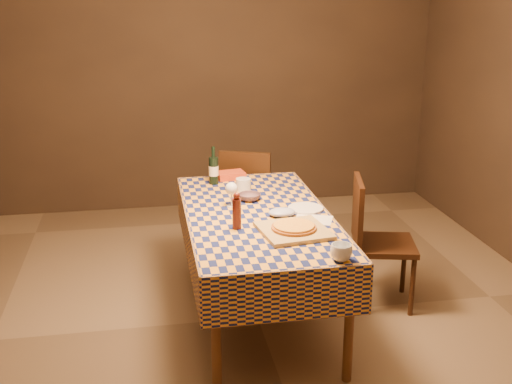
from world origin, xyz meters
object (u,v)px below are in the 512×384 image
cutting_board (294,231)px  pizza (294,227)px  chair_right (373,235)px  bowl (250,197)px  dining_table (257,224)px  white_plate (306,208)px  chair_far (248,196)px  wine_bottle (214,170)px

cutting_board → pizza: (-0.00, 0.00, 0.03)m
cutting_board → chair_right: (0.69, 0.47, -0.26)m
pizza → bowl: pizza is taller
dining_table → white_plate: 0.34m
chair_right → pizza: bearing=-146.0°
dining_table → cutting_board: (0.15, -0.39, 0.09)m
chair_far → bowl: bearing=-98.5°
white_plate → chair_right: chair_right is taller
bowl → wine_bottle: 0.49m
pizza → white_plate: (0.18, 0.40, -0.03)m
wine_bottle → chair_right: wine_bottle is taller
wine_bottle → chair_right: bearing=-31.0°
chair_right → cutting_board: bearing=-146.0°
chair_far → chair_right: size_ratio=1.00×
white_plate → dining_table: bearing=-177.4°
pizza → chair_right: chair_right is taller
dining_table → white_plate: white_plate is taller
chair_far → white_plate: bearing=-79.1°
wine_bottle → chair_right: 1.28m
pizza → chair_right: (0.69, 0.47, -0.29)m
white_plate → bowl: bearing=143.0°
dining_table → chair_right: bearing=5.3°
pizza → wine_bottle: size_ratio=1.23×
cutting_board → pizza: bearing=146.3°
wine_bottle → pizza: bearing=-71.8°
white_plate → cutting_board: bearing=-113.8°
dining_table → wine_bottle: bearing=106.2°
bowl → pizza: bearing=-76.3°
white_plate → chair_right: bearing=7.0°
bowl → white_plate: bowl is taller
cutting_board → bowl: bearing=103.7°
pizza → wine_bottle: wine_bottle is taller
cutting_board → wine_bottle: wine_bottle is taller
dining_table → bowl: 0.29m
chair_right → bowl: bearing=167.3°
pizza → white_plate: 0.44m
wine_bottle → white_plate: bearing=-52.2°
cutting_board → chair_right: 0.87m
bowl → chair_far: bearing=81.5°
dining_table → white_plate: (0.33, 0.02, 0.08)m
white_plate → chair_far: chair_far is taller
cutting_board → dining_table: bearing=111.7°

